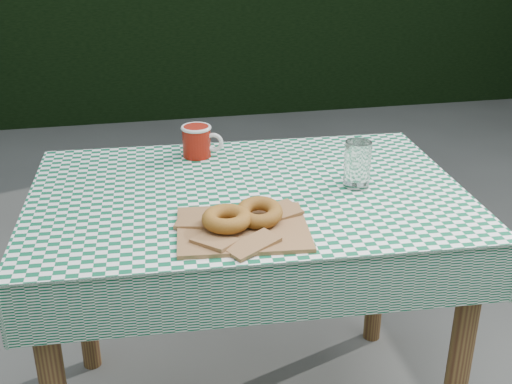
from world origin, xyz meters
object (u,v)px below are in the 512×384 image
(coffee_mug, at_px, (197,141))
(drinking_glass, at_px, (357,164))
(table, at_px, (248,311))
(paper_bag, at_px, (243,228))

(coffee_mug, relative_size, drinking_glass, 1.32)
(table, xyz_separation_m, coffee_mug, (-0.10, 0.28, 0.43))
(table, distance_m, drinking_glass, 0.53)
(table, height_order, paper_bag, paper_bag)
(table, bearing_deg, paper_bag, -101.15)
(table, relative_size, coffee_mug, 6.71)
(drinking_glass, bearing_deg, table, 173.50)
(paper_bag, xyz_separation_m, coffee_mug, (-0.05, 0.50, 0.04))
(paper_bag, xyz_separation_m, drinking_glass, (0.34, 0.19, 0.05))
(table, bearing_deg, coffee_mug, 112.76)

